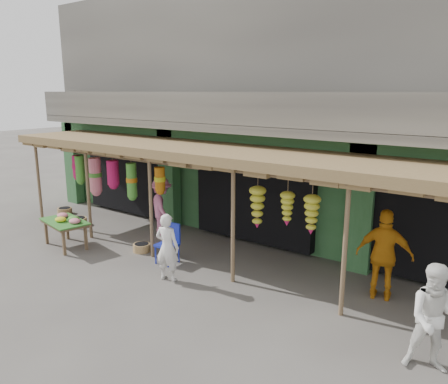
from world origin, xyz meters
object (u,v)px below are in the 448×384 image
Objects in this scene: flower_table at (66,222)px; person_right at (436,319)px; person_vendor at (384,255)px; person_shopper at (161,207)px; blue_chair at (169,241)px; person_front at (167,247)px.

person_right reaches higher than flower_table.
person_vendor is 6.35m from person_shopper.
blue_chair is 0.64× the size of person_front.
flower_table is 0.91× the size of person_shopper.
person_shopper is at bearing 138.18° from blue_chair.
blue_chair reaches higher than flower_table.
flower_table is 2.61m from person_shopper.
person_vendor reaches higher than person_shopper.
person_shopper reaches higher than blue_chair.
blue_chair is at bearing 152.71° from person_right.
person_vendor is (7.79, 1.99, 0.24)m from flower_table.
flower_table is 3.10m from blue_chair.
person_shopper is at bearing 67.54° from flower_table.
blue_chair is 0.52× the size of person_vendor.
person_right is at bearing 167.38° from person_front.
person_shopper reaches higher than person_front.
person_shopper is (-2.24, 2.10, 0.10)m from person_front.
person_vendor reaches higher than flower_table.
person_shopper is at bearing -15.02° from person_vendor.
person_vendor reaches higher than person_right.
person_vendor is 1.08× the size of person_shopper.
blue_chair is at bearing 171.66° from person_shopper.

